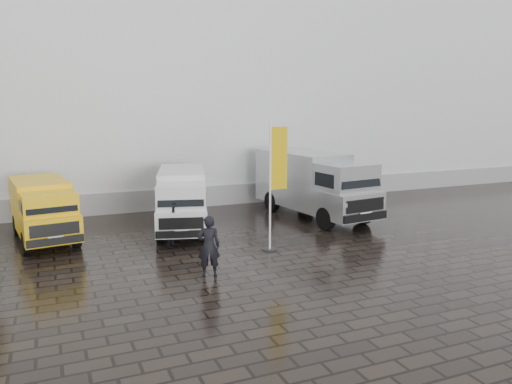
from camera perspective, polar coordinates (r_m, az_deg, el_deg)
ground at (r=17.79m, az=3.06°, el=-6.31°), size 120.00×120.00×0.00m
exhibition_hall at (r=32.76m, az=-6.14°, el=11.72°), size 44.00×16.00×12.00m
hall_plinth at (r=25.55m, az=-0.67°, el=-0.12°), size 44.00×0.15×1.00m
van_yellow at (r=19.98m, az=-23.11°, el=-2.06°), size 2.46×4.96×2.19m
van_white at (r=20.09m, az=-8.44°, el=-1.04°), size 3.19×5.74×2.36m
van_silver at (r=22.28m, az=6.67°, el=0.74°), size 3.01×6.83×2.86m
flagpole at (r=16.98m, az=2.18°, el=1.32°), size 0.88×0.50×4.43m
wheelie_bin at (r=27.99m, az=11.15°, el=0.66°), size 0.76×0.76×1.08m
person_front at (r=14.68m, az=-5.43°, el=-6.18°), size 0.76×0.60×1.83m
person_tent at (r=17.86m, az=-9.25°, el=-3.57°), size 1.00×1.04×1.68m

